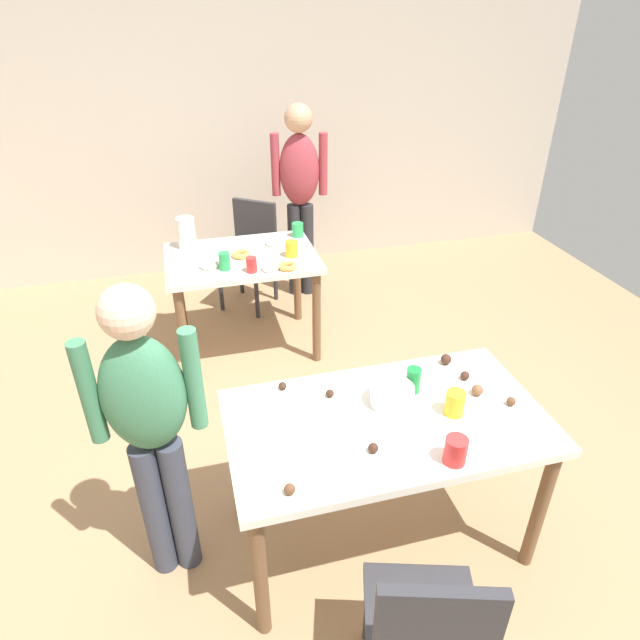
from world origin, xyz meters
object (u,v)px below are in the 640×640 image
object	(u,v)px
dining_table_near	(386,435)
chair_near_table	(427,630)
person_girl_near	(149,420)
chair_far_table	(251,248)
person_adult_far	(300,186)
mixing_bowl	(392,395)
dining_table_far	(243,271)
pitcher_far	(186,233)
soda_can	(413,380)

from	to	relation	value
dining_table_near	chair_near_table	world-z (taller)	chair_near_table
chair_near_table	person_girl_near	distance (m)	1.25
dining_table_near	chair_far_table	distance (m)	2.57
chair_far_table	person_girl_near	bearing A→B (deg)	-106.91
dining_table_near	person_adult_far	bearing A→B (deg)	85.08
person_girl_near	person_adult_far	xyz separation A→B (m)	(1.19, 2.51, 0.10)
person_girl_near	mixing_bowl	bearing A→B (deg)	-0.19
chair_far_table	person_adult_far	distance (m)	0.65
dining_table_far	pitcher_far	xyz separation A→B (m)	(-0.35, 0.24, 0.23)
chair_near_table	person_adult_far	distance (m)	3.41
chair_far_table	mixing_bowl	bearing A→B (deg)	-83.71
dining_table_near	person_adult_far	distance (m)	2.63
pitcher_far	person_girl_near	bearing A→B (deg)	-97.03
dining_table_near	chair_near_table	distance (m)	0.78
dining_table_far	soda_can	distance (m)	1.80
chair_near_table	person_girl_near	world-z (taller)	person_girl_near
person_adult_far	soda_can	bearing A→B (deg)	-91.05
mixing_bowl	pitcher_far	bearing A→B (deg)	111.24
person_adult_far	mixing_bowl	size ratio (longest dim) A/B	8.29
mixing_bowl	pitcher_far	size ratio (longest dim) A/B	0.87
dining_table_far	person_adult_far	xyz separation A→B (m)	(0.59, 0.75, 0.34)
chair_near_table	person_adult_far	size ratio (longest dim) A/B	0.54
mixing_bowl	dining_table_near	bearing A→B (deg)	-120.86
person_girl_near	mixing_bowl	distance (m)	1.02
person_girl_near	soda_can	bearing A→B (deg)	2.60
chair_near_table	mixing_bowl	distance (m)	0.92
soda_can	person_girl_near	bearing A→B (deg)	-177.40
chair_near_table	soda_can	distance (m)	1.00
chair_near_table	pitcher_far	bearing A→B (deg)	101.71
person_girl_near	chair_far_table	bearing A→B (deg)	73.09
dining_table_near	person_girl_near	world-z (taller)	person_girl_near
dining_table_far	soda_can	size ratio (longest dim) A/B	8.50
chair_near_table	chair_far_table	xyz separation A→B (m)	(-0.09, 3.31, 0.00)
dining_table_far	pitcher_far	size ratio (longest dim) A/B	4.64
dining_table_far	soda_can	world-z (taller)	soda_can
chair_near_table	mixing_bowl	size ratio (longest dim) A/B	4.48
person_girl_near	chair_near_table	bearing A→B (deg)	-45.53
mixing_bowl	soda_can	world-z (taller)	soda_can
dining_table_near	pitcher_far	size ratio (longest dim) A/B	6.12
dining_table_near	chair_near_table	xyz separation A→B (m)	(-0.13, -0.75, -0.16)
chair_far_table	soda_can	world-z (taller)	soda_can
soda_can	chair_far_table	bearing A→B (deg)	99.31
dining_table_far	chair_near_table	size ratio (longest dim) A/B	1.19
dining_table_far	chair_far_table	xyz separation A→B (m)	(0.15, 0.71, -0.14)
mixing_bowl	chair_far_table	bearing A→B (deg)	96.29
dining_table_far	chair_near_table	world-z (taller)	chair_near_table
dining_table_far	person_adult_far	world-z (taller)	person_adult_far
chair_near_table	pitcher_far	distance (m)	2.92
chair_far_table	soda_can	size ratio (longest dim) A/B	7.13
chair_near_table	person_adult_far	xyz separation A→B (m)	(0.35, 3.36, 0.48)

